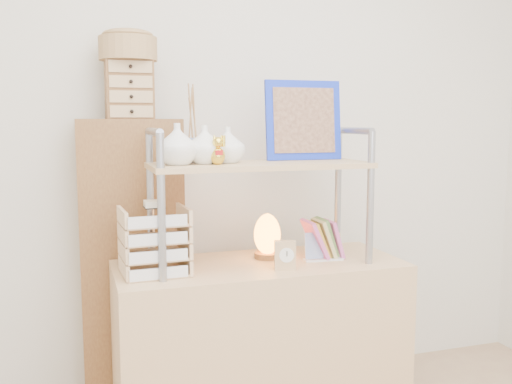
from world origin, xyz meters
The scene contains 9 objects.
desk centered at (0.00, 1.20, 0.38)m, with size 1.20×0.50×0.75m, color tan.
cabinet centered at (-0.48, 1.57, 0.68)m, with size 0.45×0.24×1.35m, color brown.
hutch centered at (-0.06, 1.21, 1.19)m, with size 0.90×0.34×0.77m.
letter_tray centered at (-0.44, 1.16, 0.87)m, with size 0.25×0.24×0.29m.
salt_lamp centered at (0.06, 1.27, 0.85)m, with size 0.13×0.12×0.20m.
desk_clock centered at (0.06, 1.06, 0.81)m, with size 0.09×0.06×0.12m.
postcard_stand centered at (0.27, 1.16, 0.78)m, with size 0.17×0.06×0.12m.
drawer_chest centered at (-0.48, 1.55, 1.48)m, with size 0.20×0.16×0.25m.
woven_basket centered at (-0.48, 1.55, 1.65)m, with size 0.25×0.25×0.10m, color olive.
Camera 1 is at (-0.74, -1.01, 1.34)m, focal length 40.00 mm.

